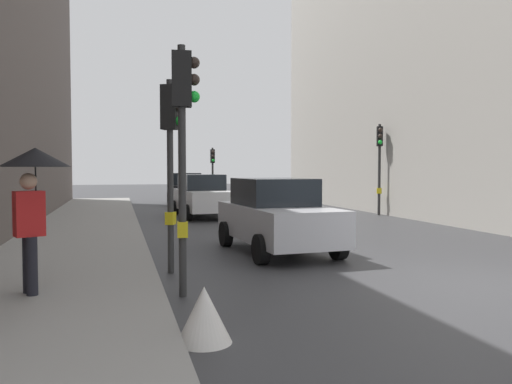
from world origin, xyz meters
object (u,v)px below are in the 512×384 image
at_px(traffic_light_mid_street, 380,153).
at_px(traffic_light_far_median, 213,164).
at_px(pedestrian_with_umbrella, 33,179).
at_px(warning_sign_triangle, 204,315).
at_px(traffic_light_near_left, 183,124).
at_px(car_white_compact, 202,196).
at_px(car_silver_hatchback, 277,215).
at_px(traffic_light_near_right, 171,140).
at_px(car_dark_suv, 186,189).

distance_m(traffic_light_mid_street, traffic_light_far_median, 12.61).
bearing_deg(traffic_light_far_median, pedestrian_with_umbrella, -106.36).
bearing_deg(warning_sign_triangle, traffic_light_near_left, 88.77).
bearing_deg(traffic_light_near_left, pedestrian_with_umbrella, 177.11).
distance_m(traffic_light_far_median, car_white_compact, 10.73).
xyz_separation_m(traffic_light_far_median, pedestrian_with_umbrella, (-6.85, -23.32, -0.44)).
distance_m(car_silver_hatchback, pedestrian_with_umbrella, 6.12).
distance_m(traffic_light_near_right, warning_sign_triangle, 4.64).
relative_size(traffic_light_near_left, traffic_light_near_right, 1.06).
distance_m(traffic_light_near_right, car_silver_hatchback, 3.65).
xyz_separation_m(traffic_light_far_median, car_white_compact, (-2.30, -10.39, -1.40)).
relative_size(traffic_light_mid_street, warning_sign_triangle, 6.01).
bearing_deg(traffic_light_near_right, pedestrian_with_umbrella, -140.92).
distance_m(car_white_compact, pedestrian_with_umbrella, 13.74).
bearing_deg(car_silver_hatchback, pedestrian_with_umbrella, -143.26).
bearing_deg(traffic_light_near_right, car_white_compact, 78.00).
xyz_separation_m(traffic_light_near_right, car_dark_suv, (2.70, 19.11, -1.66)).
relative_size(traffic_light_near_right, pedestrian_with_umbrella, 1.72).
bearing_deg(traffic_light_mid_street, traffic_light_near_right, -134.38).
bearing_deg(car_dark_suv, car_silver_hatchback, -90.09).
height_order(traffic_light_near_right, traffic_light_far_median, traffic_light_near_right).
height_order(car_silver_hatchback, pedestrian_with_umbrella, pedestrian_with_umbrella).
relative_size(traffic_light_near_left, car_dark_suv, 0.90).
relative_size(traffic_light_near_right, warning_sign_triangle, 5.65).
bearing_deg(traffic_light_mid_street, car_silver_hatchback, -131.15).
xyz_separation_m(pedestrian_with_umbrella, warning_sign_triangle, (2.13, -2.32, -1.52)).
bearing_deg(traffic_light_near_left, car_silver_hatchback, 54.39).
xyz_separation_m(car_white_compact, warning_sign_triangle, (-2.42, -15.25, -0.55)).
xyz_separation_m(car_dark_suv, warning_sign_triangle, (-2.74, -23.19, -0.55)).
relative_size(traffic_light_far_median, warning_sign_triangle, 5.08).
bearing_deg(traffic_light_far_median, traffic_light_near_left, -101.28).
bearing_deg(warning_sign_triangle, pedestrian_with_umbrella, 132.56).
bearing_deg(pedestrian_with_umbrella, traffic_light_near_right, 39.08).
xyz_separation_m(traffic_light_near_left, car_silver_hatchback, (2.67, 3.73, -1.80)).
distance_m(traffic_light_near_left, warning_sign_triangle, 3.22).
xyz_separation_m(car_dark_suv, car_white_compact, (-0.32, -7.94, 0.00)).
xyz_separation_m(traffic_light_mid_street, traffic_light_far_median, (-5.17, 11.49, -0.41)).
bearing_deg(traffic_light_near_right, traffic_light_near_left, -89.95).
bearing_deg(car_white_compact, traffic_light_far_median, 77.52).
relative_size(pedestrian_with_umbrella, warning_sign_triangle, 3.29).
height_order(traffic_light_near_right, warning_sign_triangle, traffic_light_near_right).
distance_m(traffic_light_far_median, pedestrian_with_umbrella, 24.31).
distance_m(traffic_light_far_median, car_dark_suv, 3.44).
bearing_deg(traffic_light_mid_street, traffic_light_far_median, 114.24).
xyz_separation_m(traffic_light_near_right, car_white_compact, (2.37, 11.17, -1.66)).
bearing_deg(car_white_compact, car_dark_suv, 87.66).
height_order(traffic_light_mid_street, warning_sign_triangle, traffic_light_mid_street).
bearing_deg(pedestrian_with_umbrella, traffic_light_near_left, -2.89).
bearing_deg(traffic_light_near_right, car_silver_hatchback, 34.73).
relative_size(traffic_light_near_right, car_silver_hatchback, 0.85).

